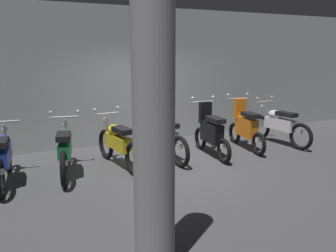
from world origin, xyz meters
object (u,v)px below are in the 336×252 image
object	(u,v)px
motorbike_slot_2	(118,143)
motorbike_slot_0	(3,157)
support_pillar	(154,113)
motorbike_slot_5	(246,127)
motorbike_slot_4	(211,132)
motorbike_slot_6	(279,125)
motorbike_slot_3	(164,136)
motorbike_slot_1	(65,149)

from	to	relation	value
motorbike_slot_2	motorbike_slot_0	bearing A→B (deg)	-178.53
support_pillar	motorbike_slot_5	bearing A→B (deg)	42.22
motorbike_slot_5	motorbike_slot_4	bearing A→B (deg)	-172.61
motorbike_slot_5	support_pillar	xyz separation A→B (m)	(-3.74, -3.39, 1.16)
motorbike_slot_0	motorbike_slot_2	distance (m)	2.09
support_pillar	motorbike_slot_6	bearing A→B (deg)	35.48
motorbike_slot_5	motorbike_slot_6	world-z (taller)	motorbike_slot_5
motorbike_slot_2	motorbike_slot_3	bearing A→B (deg)	5.99
motorbike_slot_4	motorbike_slot_6	world-z (taller)	motorbike_slot_4
motorbike_slot_2	motorbike_slot_6	distance (m)	4.20
motorbike_slot_4	motorbike_slot_6	distance (m)	2.10
motorbike_slot_6	support_pillar	bearing A→B (deg)	-144.52
motorbike_slot_2	motorbike_slot_5	world-z (taller)	motorbike_slot_5
motorbike_slot_5	motorbike_slot_3	bearing A→B (deg)	177.72
motorbike_slot_6	support_pillar	distance (m)	5.99
motorbike_slot_0	motorbike_slot_3	size ratio (longest dim) A/B	1.00
motorbike_slot_5	motorbike_slot_6	distance (m)	1.04
motorbike_slot_4	support_pillar	xyz separation A→B (m)	(-2.69, -3.26, 1.16)
motorbike_slot_0	motorbike_slot_6	world-z (taller)	motorbike_slot_6
motorbike_slot_3	support_pillar	world-z (taller)	support_pillar
motorbike_slot_0	support_pillar	world-z (taller)	support_pillar
motorbike_slot_2	motorbike_slot_6	bearing A→B (deg)	0.54
motorbike_slot_1	motorbike_slot_3	bearing A→B (deg)	3.75
motorbike_slot_2	motorbike_slot_3	size ratio (longest dim) A/B	0.99
motorbike_slot_3	motorbike_slot_5	world-z (taller)	motorbike_slot_5
motorbike_slot_4	motorbike_slot_5	distance (m)	1.06
motorbike_slot_2	motorbike_slot_6	xyz separation A→B (m)	(4.20, 0.04, 0.00)
motorbike_slot_3	motorbike_slot_5	distance (m)	2.11
motorbike_slot_4	motorbike_slot_3	bearing A→B (deg)	168.22
motorbike_slot_4	motorbike_slot_5	xyz separation A→B (m)	(1.05, 0.14, 0.00)
motorbike_slot_4	motorbike_slot_5	size ratio (longest dim) A/B	1.00
motorbike_slot_1	motorbike_slot_4	size ratio (longest dim) A/B	1.15
motorbike_slot_3	support_pillar	xyz separation A→B (m)	(-1.64, -3.48, 1.19)
motorbike_slot_2	motorbike_slot_4	xyz separation A→B (m)	(2.10, -0.11, 0.04)
motorbike_slot_0	motorbike_slot_2	bearing A→B (deg)	1.47
motorbike_slot_4	motorbike_slot_6	size ratio (longest dim) A/B	0.86
motorbike_slot_6	support_pillar	size ratio (longest dim) A/B	0.58
motorbike_slot_6	support_pillar	xyz separation A→B (m)	(-4.78, -3.41, 1.19)
motorbike_slot_2	motorbike_slot_4	bearing A→B (deg)	-2.99
motorbike_slot_4	motorbike_slot_1	bearing A→B (deg)	178.49
motorbike_slot_2	motorbike_slot_1	bearing A→B (deg)	-178.52
motorbike_slot_5	motorbike_slot_1	bearing A→B (deg)	-179.27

